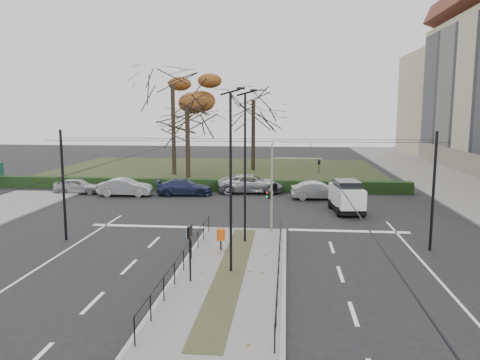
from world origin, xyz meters
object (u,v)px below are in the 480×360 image
object	(u,v)px
litter_bin	(221,235)
bare_tree_center	(253,105)
streetlamp_median_far	(245,166)
parked_car_fourth	(251,184)
parked_car_third	(184,187)
rust_tree	(173,84)
parked_car_first	(78,186)
white_van	(347,196)
parked_car_second	(125,187)
streetlamp_median_near	(231,180)
parked_car_fifth	(318,191)
bare_tree_near	(187,111)
info_panel	(190,238)
traffic_light	(276,186)

from	to	relation	value
litter_bin	bare_tree_center	xyz separation A→B (m)	(-0.69, 32.01, 6.69)
streetlamp_median_far	parked_car_fourth	size ratio (longest dim) A/B	1.41
streetlamp_median_far	litter_bin	bearing A→B (deg)	-123.85
parked_car_third	rust_tree	bearing A→B (deg)	11.33
parked_car_first	white_van	size ratio (longest dim) A/B	0.91
litter_bin	parked_car_second	distance (m)	17.75
parked_car_first	streetlamp_median_near	bearing A→B (deg)	-146.22
parked_car_second	parked_car_third	bearing A→B (deg)	-83.44
rust_tree	parked_car_fifth	bearing A→B (deg)	-40.54
parked_car_second	bare_tree_near	distance (m)	9.81
info_panel	parked_car_third	size ratio (longest dim) A/B	0.50
white_van	parked_car_first	bearing A→B (deg)	166.41
parked_car_first	bare_tree_center	world-z (taller)	bare_tree_center
streetlamp_median_near	bare_tree_center	size ratio (longest dim) A/B	0.73
bare_tree_center	rust_tree	bearing A→B (deg)	-150.28
parked_car_second	parked_car_fourth	xyz separation A→B (m)	(10.19, 2.55, 0.06)
parked_car_fourth	white_van	size ratio (longest dim) A/B	1.32
bare_tree_near	parked_car_fifth	bearing A→B (deg)	-28.64
info_panel	parked_car_first	distance (m)	24.12
parked_car_second	parked_car_fifth	bearing A→B (deg)	-92.79
parked_car_second	parked_car_fifth	world-z (taller)	parked_car_second
rust_tree	parked_car_fourth	bearing A→B (deg)	-47.83
traffic_light	bare_tree_near	bearing A→B (deg)	116.90
parked_car_fourth	bare_tree_center	size ratio (longest dim) A/B	0.52
parked_car_first	parked_car_third	bearing A→B (deg)	-95.15
litter_bin	bare_tree_center	distance (m)	32.71
parked_car_second	parked_car_fourth	distance (m)	10.51
rust_tree	traffic_light	bearing A→B (deg)	-63.60
streetlamp_median_far	rust_tree	distance (m)	28.14
bare_tree_center	bare_tree_near	size ratio (longest dim) A/B	1.10
parked_car_third	parked_car_fourth	size ratio (longest dim) A/B	0.82
streetlamp_median_near	parked_car_first	size ratio (longest dim) A/B	2.02
parked_car_second	white_van	distance (m)	17.99
bare_tree_center	bare_tree_near	xyz separation A→B (m)	(-5.44, -10.82, -0.69)
parked_car_fifth	parked_car_first	bearing A→B (deg)	84.24
litter_bin	info_panel	distance (m)	4.59
bare_tree_center	traffic_light	bearing A→B (deg)	-83.25
litter_bin	parked_car_third	world-z (taller)	parked_car_third
info_panel	white_van	bearing A→B (deg)	61.07
parked_car_third	rust_tree	xyz separation A→B (m)	(-3.73, 11.82, 9.08)
litter_bin	bare_tree_near	world-z (taller)	bare_tree_near
parked_car_third	parked_car_fourth	bearing A→B (deg)	-78.30
info_panel	bare_tree_near	world-z (taller)	bare_tree_near
traffic_light	parked_car_fifth	size ratio (longest dim) A/B	1.08
parked_car_first	white_van	distance (m)	22.44
parked_car_fifth	white_van	bearing A→B (deg)	-164.81
parked_car_third	white_van	size ratio (longest dim) A/B	1.09
streetlamp_median_near	bare_tree_center	bearing A→B (deg)	92.56
parked_car_third	parked_car_fifth	distance (m)	10.98
parked_car_second	bare_tree_center	xyz separation A→B (m)	(9.34, 17.36, 6.87)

